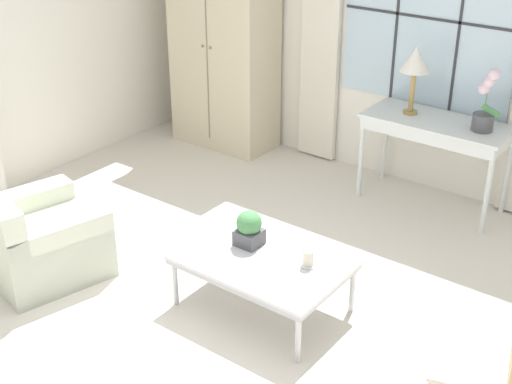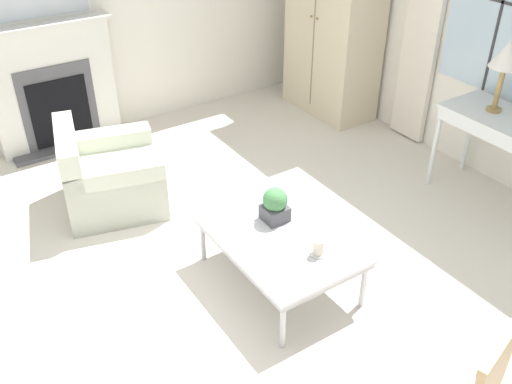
# 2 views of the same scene
# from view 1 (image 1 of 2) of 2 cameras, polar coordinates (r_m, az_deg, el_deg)

# --- Properties ---
(ground_plane) EXTENTS (14.00, 14.00, 0.00)m
(ground_plane) POSITION_cam_1_polar(r_m,az_deg,el_deg) (4.88, -3.51, -11.51)
(ground_plane) COLOR silver
(wall_back_windowed) EXTENTS (7.20, 0.14, 2.80)m
(wall_back_windowed) POSITION_cam_1_polar(r_m,az_deg,el_deg) (6.63, 13.55, 11.84)
(wall_back_windowed) COLOR white
(wall_back_windowed) RESTS_ON ground_plane
(armoire) EXTENTS (1.15, 0.59, 2.29)m
(armoire) POSITION_cam_1_polar(r_m,az_deg,el_deg) (7.45, -2.59, 12.22)
(armoire) COLOR beige
(armoire) RESTS_ON ground_plane
(console_table) EXTENTS (1.26, 0.56, 0.81)m
(console_table) POSITION_cam_1_polar(r_m,az_deg,el_deg) (6.39, 14.26, 4.86)
(console_table) COLOR silver
(console_table) RESTS_ON ground_plane
(table_lamp) EXTENTS (0.26, 0.26, 0.60)m
(table_lamp) POSITION_cam_1_polar(r_m,az_deg,el_deg) (6.32, 12.63, 10.15)
(table_lamp) COLOR #9E7F47
(table_lamp) RESTS_ON console_table
(potted_orchid) EXTENTS (0.22, 0.18, 0.54)m
(potted_orchid) POSITION_cam_1_polar(r_m,az_deg,el_deg) (6.17, 17.86, 6.49)
(potted_orchid) COLOR #4C4C51
(potted_orchid) RESTS_ON console_table
(armchair_upholstered) EXTENTS (1.01, 0.99, 0.75)m
(armchair_upholstered) POSITION_cam_1_polar(r_m,az_deg,el_deg) (5.64, -17.00, -3.82)
(armchair_upholstered) COLOR beige
(armchair_upholstered) RESTS_ON ground_plane
(side_chair_wooden) EXTENTS (0.54, 0.54, 1.11)m
(side_chair_wooden) POSITION_cam_1_polar(r_m,az_deg,el_deg) (4.06, 18.85, -11.51)
(side_chair_wooden) COLOR beige
(side_chair_wooden) RESTS_ON ground_plane
(coffee_table) EXTENTS (1.15, 0.78, 0.41)m
(coffee_table) POSITION_cam_1_polar(r_m,az_deg,el_deg) (4.94, 0.58, -5.70)
(coffee_table) COLOR #BCBCC1
(coffee_table) RESTS_ON ground_plane
(potted_plant_small) EXTENTS (0.18, 0.18, 0.27)m
(potted_plant_small) POSITION_cam_1_polar(r_m,az_deg,el_deg) (5.01, -0.55, -2.90)
(potted_plant_small) COLOR #4C4C51
(potted_plant_small) RESTS_ON coffee_table
(pillar_candle) EXTENTS (0.11, 0.11, 0.13)m
(pillar_candle) POSITION_cam_1_polar(r_m,az_deg,el_deg) (4.81, 4.19, -5.37)
(pillar_candle) COLOR silver
(pillar_candle) RESTS_ON coffee_table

